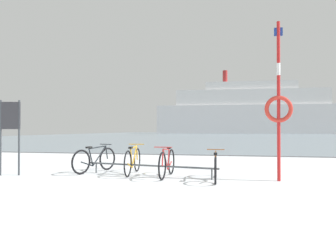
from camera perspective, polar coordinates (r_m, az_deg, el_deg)
ground at (r=58.49m, az=9.46°, el=-1.92°), size 80.00×132.00×0.08m
bike_rack at (r=8.13m, az=-3.54°, el=-7.68°), size 3.75×0.71×0.31m
bicycle_0 at (r=9.10m, az=-13.82°, el=-6.29°), size 0.70×1.69×0.81m
bicycle_1 at (r=8.50m, az=-6.76°, el=-6.62°), size 0.46×1.75×0.83m
bicycle_2 at (r=7.93m, az=-0.18°, el=-7.09°), size 0.46×1.73×0.83m
bicycle_3 at (r=7.50m, az=9.11°, el=-7.72°), size 0.46×1.68×0.75m
info_sign at (r=9.26m, az=-28.05°, el=0.33°), size 0.54×0.17×2.07m
rescue_post at (r=7.78m, az=20.45°, el=3.99°), size 0.67×0.10×3.91m
ferry_ship at (r=93.75m, az=16.04°, el=2.57°), size 59.24×10.29×19.38m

